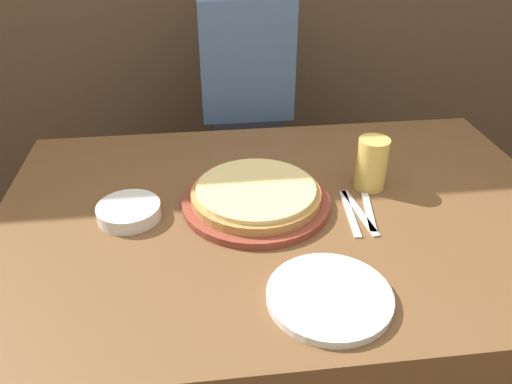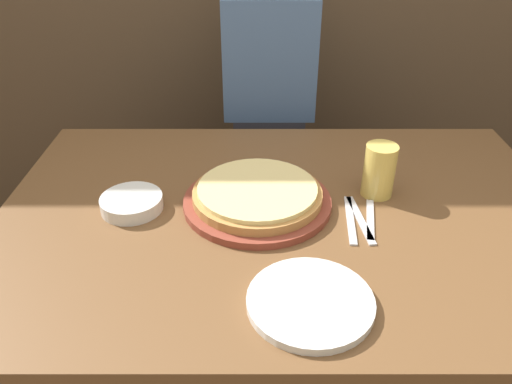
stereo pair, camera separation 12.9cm
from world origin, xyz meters
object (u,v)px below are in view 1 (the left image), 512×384
at_px(dinner_knife, 359,212).
at_px(spoon, 369,212).
at_px(pizza_on_board, 256,197).
at_px(diner_person, 247,124).
at_px(beer_glass, 372,162).
at_px(side_bowl, 129,211).
at_px(dinner_plate, 329,296).
at_px(fork, 350,213).

bearing_deg(dinner_knife, spoon, 0.00).
distance_m(pizza_on_board, diner_person, 0.68).
height_order(dinner_knife, spoon, same).
bearing_deg(spoon, diner_person, 107.74).
distance_m(beer_glass, side_bowl, 0.65).
relative_size(pizza_on_board, spoon, 2.17).
height_order(beer_glass, dinner_knife, beer_glass).
xyz_separation_m(beer_glass, side_bowl, (-0.65, -0.07, -0.06)).
bearing_deg(diner_person, dinner_knife, -74.03).
bearing_deg(diner_person, dinner_plate, -86.70).
bearing_deg(beer_glass, dinner_plate, -117.33).
bearing_deg(dinner_knife, diner_person, 105.97).
distance_m(pizza_on_board, fork, 0.24).
bearing_deg(dinner_plate, spoon, 58.91).
xyz_separation_m(pizza_on_board, beer_glass, (0.32, 0.06, 0.05)).
height_order(beer_glass, fork, beer_glass).
distance_m(dinner_plate, dinner_knife, 0.33).
height_order(pizza_on_board, side_bowl, pizza_on_board).
relative_size(dinner_plate, side_bowl, 1.61).
xyz_separation_m(fork, spoon, (0.05, 0.00, 0.00)).
xyz_separation_m(beer_glass, fork, (-0.09, -0.13, -0.08)).
height_order(dinner_plate, dinner_knife, dinner_plate).
xyz_separation_m(spoon, diner_person, (-0.24, 0.74, -0.07)).
bearing_deg(spoon, dinner_plate, -121.09).
distance_m(dinner_plate, diner_person, 1.04).
bearing_deg(dinner_plate, diner_person, 93.30).
xyz_separation_m(dinner_plate, spoon, (0.18, 0.29, -0.01)).
bearing_deg(side_bowl, diner_person, 61.92).
bearing_deg(dinner_knife, fork, 180.00).
relative_size(fork, diner_person, 0.15).
height_order(dinner_plate, side_bowl, side_bowl).
height_order(pizza_on_board, dinner_plate, pizza_on_board).
xyz_separation_m(pizza_on_board, dinner_knife, (0.26, -0.07, -0.02)).
bearing_deg(spoon, dinner_knife, -180.00).
xyz_separation_m(pizza_on_board, fork, (0.23, -0.07, -0.02)).
height_order(pizza_on_board, spoon, pizza_on_board).
bearing_deg(diner_person, beer_glass, -65.79).
distance_m(beer_glass, dinner_plate, 0.48).
bearing_deg(spoon, pizza_on_board, 166.03).
bearing_deg(side_bowl, dinner_plate, -39.01).
bearing_deg(dinner_plate, beer_glass, 62.67).
relative_size(dinner_knife, diner_person, 0.15).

